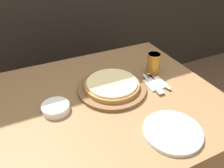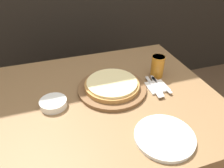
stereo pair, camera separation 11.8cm
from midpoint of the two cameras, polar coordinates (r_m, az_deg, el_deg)
dining_table at (r=1.39m, az=0.76°, el=-15.17°), size 1.19×1.02×0.71m
pizza_on_board at (r=1.18m, az=2.84°, el=-0.73°), size 0.37×0.37×0.06m
beer_glass at (r=1.32m, az=14.35°, el=4.61°), size 0.08×0.08×0.13m
dinner_plate at (r=0.98m, az=17.02°, el=-13.18°), size 0.25×0.25×0.02m
side_bowl at (r=1.10m, az=-12.14°, el=-5.06°), size 0.13×0.13×0.04m
napkin_stack at (r=1.25m, az=14.30°, el=-0.84°), size 0.11×0.11×0.01m
fork at (r=1.23m, az=13.36°, el=-0.74°), size 0.04×0.21×0.00m
dinner_knife at (r=1.24m, az=14.36°, el=-0.53°), size 0.05×0.20×0.00m
spoon at (r=1.26m, az=15.33°, el=-0.32°), size 0.05×0.17×0.00m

